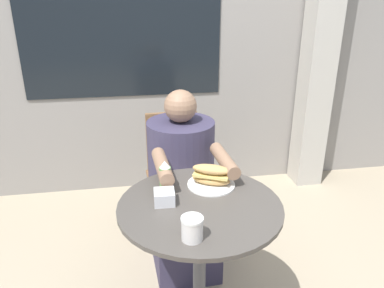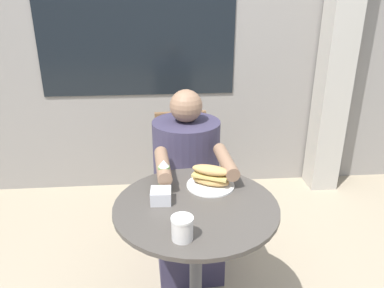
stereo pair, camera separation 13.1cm
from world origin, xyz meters
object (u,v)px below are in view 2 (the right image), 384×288
(seated_diner, at_px, (187,195))
(sandwich_on_plate, at_px, (211,178))
(diner_chair, at_px, (182,164))
(drink_cup, at_px, (182,228))
(cafe_table, at_px, (196,242))
(condiment_bottle, at_px, (164,175))

(seated_diner, distance_m, sandwich_on_plate, 0.53)
(diner_chair, xyz_separation_m, drink_cup, (-0.07, -1.16, 0.28))
(sandwich_on_plate, distance_m, drink_cup, 0.43)
(cafe_table, xyz_separation_m, drink_cup, (-0.07, -0.24, 0.25))
(cafe_table, height_order, sandwich_on_plate, sandwich_on_plate)
(diner_chair, bearing_deg, condiment_bottle, 77.31)
(seated_diner, height_order, condiment_bottle, seated_diner)
(cafe_table, distance_m, diner_chair, 0.92)
(condiment_bottle, bearing_deg, diner_chair, 80.42)
(diner_chair, relative_size, drink_cup, 9.25)
(sandwich_on_plate, bearing_deg, diner_chair, 96.93)
(cafe_table, bearing_deg, sandwich_on_plate, 62.33)
(diner_chair, distance_m, drink_cup, 1.20)
(condiment_bottle, bearing_deg, cafe_table, -49.75)
(seated_diner, relative_size, sandwich_on_plate, 4.87)
(drink_cup, relative_size, condiment_bottle, 0.64)
(drink_cup, bearing_deg, condiment_bottle, 98.68)
(sandwich_on_plate, relative_size, drink_cup, 2.45)
(sandwich_on_plate, xyz_separation_m, condiment_bottle, (-0.22, -0.00, 0.03))
(seated_diner, height_order, drink_cup, seated_diner)
(seated_diner, relative_size, drink_cup, 11.91)
(cafe_table, height_order, condiment_bottle, condiment_bottle)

